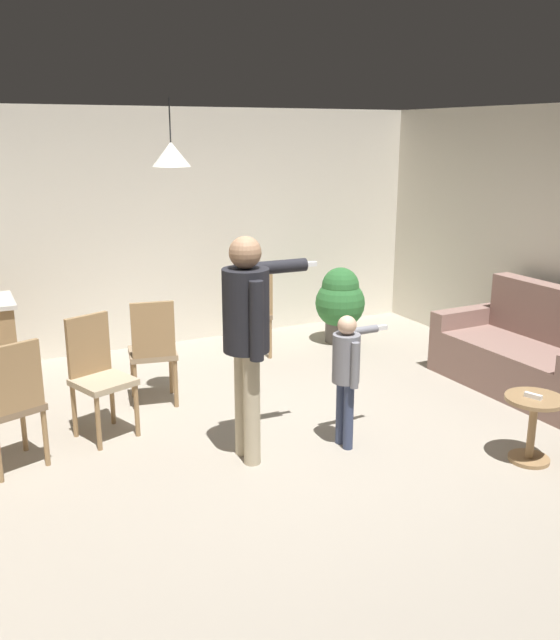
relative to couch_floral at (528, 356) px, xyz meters
The scene contains 13 objects.
ground 2.64m from the couch_floral, behind, with size 7.68×7.68×0.00m, color #9E9384.
wall_back 4.14m from the couch_floral, 130.65° to the left, with size 6.40×0.10×2.70m, color silver.
couch_floral is the anchor object (origin of this frame).
side_table_by_couch 1.61m from the couch_floral, 134.38° to the right, with size 0.44×0.44×0.52m.
person_adult 3.11m from the couch_floral, behind, with size 0.85×0.50×1.72m.
person_child 2.29m from the couch_floral, behind, with size 0.56×0.32×1.08m.
dining_chair_by_counter 4.03m from the couch_floral, 168.80° to the left, with size 0.54×0.54×1.00m.
dining_chair_near_wall 3.59m from the couch_floral, 160.42° to the left, with size 0.49×0.49×1.00m.
dining_chair_centre_back 4.67m from the couch_floral, behind, with size 0.54×0.54×1.00m.
dining_chair_spare 2.86m from the couch_floral, 131.05° to the left, with size 0.56×0.56×1.00m.
potted_plant_corner 2.31m from the couch_floral, 111.39° to the left, with size 0.59×0.59×0.90m.
spare_remote_on_table 1.65m from the couch_floral, 134.99° to the right, with size 0.04×0.13×0.04m, color white.
ceiling_light_pendant 3.85m from the couch_floral, 162.17° to the left, with size 0.32×0.32×0.55m.
Camera 1 is at (-2.31, -4.42, 2.43)m, focal length 38.34 mm.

